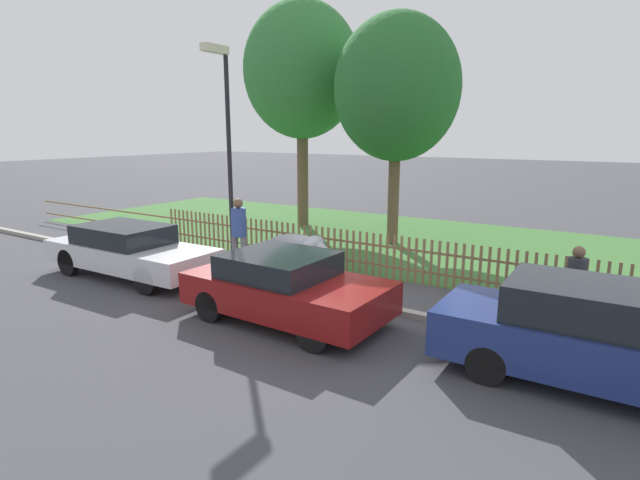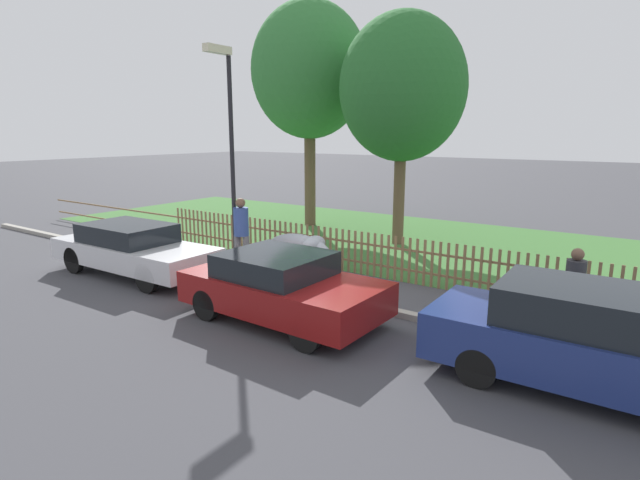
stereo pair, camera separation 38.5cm
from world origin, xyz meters
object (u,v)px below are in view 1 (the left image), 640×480
parked_car_silver_hatchback (129,250)px  parked_car_navy_estate (604,338)px  parked_car_black_saloon (286,287)px  street_lamp (226,133)px  tree_nearest_kerb (302,71)px  covered_motorcycle (299,253)px  pedestrian_near_fence (575,285)px  pedestrian_by_lamp (239,230)px  tree_behind_motorcycle (397,89)px

parked_car_silver_hatchback → parked_car_navy_estate: parked_car_navy_estate is taller
parked_car_black_saloon → parked_car_navy_estate: (5.17, 0.32, 0.07)m
street_lamp → tree_nearest_kerb: bearing=108.2°
covered_motorcycle → street_lamp: 3.42m
tree_nearest_kerb → street_lamp: 6.91m
pedestrian_near_fence → pedestrian_by_lamp: pedestrian_by_lamp is taller
parked_car_silver_hatchback → street_lamp: street_lamp is taller
street_lamp → tree_behind_motorcycle: bearing=67.3°
covered_motorcycle → parked_car_navy_estate: bearing=-18.3°
covered_motorcycle → parked_car_black_saloon: bearing=-62.2°
parked_car_black_saloon → pedestrian_by_lamp: bearing=146.4°
parked_car_navy_estate → tree_nearest_kerb: size_ratio=0.57×
street_lamp → parked_car_black_saloon: bearing=-31.9°
tree_behind_motorcycle → street_lamp: bearing=-112.7°
parked_car_black_saloon → pedestrian_near_fence: bearing=26.8°
parked_car_black_saloon → street_lamp: 4.76m
parked_car_navy_estate → tree_nearest_kerb: tree_nearest_kerb is taller
parked_car_black_saloon → pedestrian_near_fence: pedestrian_near_fence is taller
covered_motorcycle → pedestrian_near_fence: (5.87, -0.05, 0.21)m
covered_motorcycle → street_lamp: street_lamp is taller
parked_car_black_saloon → covered_motorcycle: (-1.26, 2.24, 0.03)m
parked_car_black_saloon → tree_nearest_kerb: bearing=124.2°
parked_car_silver_hatchback → tree_behind_motorcycle: size_ratio=0.66×
tree_nearest_kerb → pedestrian_near_fence: tree_nearest_kerb is taller
parked_car_silver_hatchback → street_lamp: bearing=45.0°
parked_car_navy_estate → tree_nearest_kerb: bearing=142.0°
parked_car_black_saloon → pedestrian_near_fence: 5.10m
tree_nearest_kerb → tree_behind_motorcycle: tree_nearest_kerb is taller
parked_car_navy_estate → tree_behind_motorcycle: size_ratio=0.66×
pedestrian_near_fence → street_lamp: size_ratio=0.29×
parked_car_silver_hatchback → tree_nearest_kerb: tree_nearest_kerb is taller
tree_nearest_kerb → pedestrian_by_lamp: tree_nearest_kerb is taller
parked_car_black_saloon → covered_motorcycle: bearing=120.9°
tree_nearest_kerb → pedestrian_by_lamp: 7.98m
covered_motorcycle → pedestrian_near_fence: 5.87m
parked_car_navy_estate → tree_nearest_kerb: (-10.50, 7.95, 4.88)m
parked_car_navy_estate → covered_motorcycle: parked_car_navy_estate is taller
covered_motorcycle → tree_behind_motorcycle: 6.41m
pedestrian_by_lamp → street_lamp: bearing=12.3°
parked_car_silver_hatchback → covered_motorcycle: bearing=26.7°
pedestrian_near_fence → street_lamp: street_lamp is taller
pedestrian_near_fence → covered_motorcycle: bearing=-150.7°
pedestrian_by_lamp → parked_car_black_saloon: bearing=134.9°
pedestrian_near_fence → tree_nearest_kerb: bearing=178.4°
covered_motorcycle → tree_behind_motorcycle: size_ratio=0.29×
parked_car_black_saloon → tree_nearest_kerb: tree_nearest_kerb is taller
pedestrian_near_fence → parked_car_navy_estate: bearing=-43.2°
parked_car_silver_hatchback → tree_nearest_kerb: 9.40m
parked_car_silver_hatchback → tree_behind_motorcycle: tree_behind_motorcycle is taller
tree_behind_motorcycle → pedestrian_near_fence: size_ratio=4.39×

